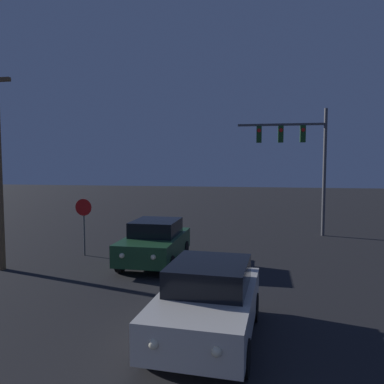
% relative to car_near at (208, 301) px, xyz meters
% --- Properties ---
extents(car_near, '(2.26, 4.23, 1.70)m').
position_rel_car_near_xyz_m(car_near, '(0.00, 0.00, 0.00)').
color(car_near, beige).
rests_on(car_near, ground_plane).
extents(car_far, '(2.10, 4.16, 1.70)m').
position_rel_car_near_xyz_m(car_far, '(-2.82, 5.80, 0.00)').
color(car_far, '#1E4728').
rests_on(car_far, ground_plane).
extents(traffic_signal_mast, '(4.72, 0.30, 6.81)m').
position_rel_car_near_xyz_m(traffic_signal_mast, '(3.30, 12.90, 3.77)').
color(traffic_signal_mast, '#4C4C51').
rests_on(traffic_signal_mast, ground_plane).
extents(stop_sign, '(0.71, 0.07, 2.42)m').
position_rel_car_near_xyz_m(stop_sign, '(-6.15, 6.61, 0.82)').
color(stop_sign, '#4C4C51').
rests_on(stop_sign, ground_plane).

